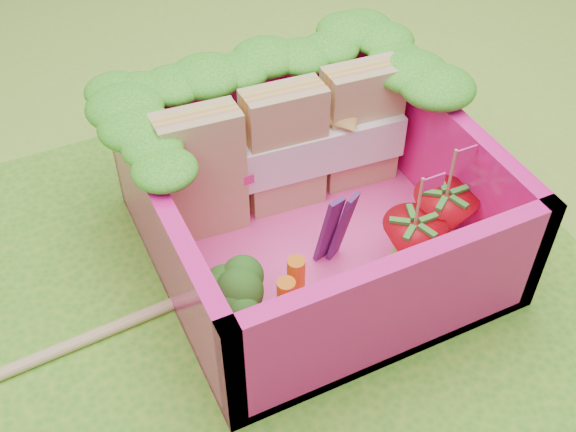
% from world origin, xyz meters
% --- Properties ---
extents(ground, '(14.00, 14.00, 0.00)m').
position_xyz_m(ground, '(0.00, 0.00, 0.00)').
color(ground, '#92BD35').
rests_on(ground, ground).
extents(placemat, '(2.60, 2.60, 0.03)m').
position_xyz_m(placemat, '(0.00, 0.00, 0.01)').
color(placemat, '#4DA124').
rests_on(placemat, ground).
extents(bento_floor, '(1.30, 1.30, 0.05)m').
position_xyz_m(bento_floor, '(0.24, 0.13, 0.06)').
color(bento_floor, '#FF41A2').
rests_on(bento_floor, placemat).
extents(bento_box, '(1.30, 1.30, 0.55)m').
position_xyz_m(bento_box, '(0.24, 0.13, 0.31)').
color(bento_box, '#F11483').
rests_on(bento_box, placemat).
extents(lettuce_ruffle, '(1.43, 0.83, 0.11)m').
position_xyz_m(lettuce_ruffle, '(0.24, 0.62, 0.64)').
color(lettuce_ruffle, '#257D16').
rests_on(lettuce_ruffle, bento_box).
extents(sandwich_stack, '(1.09, 0.26, 0.59)m').
position_xyz_m(sandwich_stack, '(0.24, 0.42, 0.37)').
color(sandwich_stack, tan).
rests_on(sandwich_stack, bento_floor).
extents(broccoli, '(0.33, 0.33, 0.26)m').
position_xyz_m(broccoli, '(-0.21, -0.15, 0.26)').
color(broccoli, '#72A851').
rests_on(broccoli, bento_floor).
extents(carrot_sticks, '(0.16, 0.17, 0.27)m').
position_xyz_m(carrot_sticks, '(-0.02, -0.19, 0.21)').
color(carrot_sticks, orange).
rests_on(carrot_sticks, bento_floor).
extents(purple_wedges, '(0.13, 0.05, 0.38)m').
position_xyz_m(purple_wedges, '(0.26, -0.00, 0.27)').
color(purple_wedges, '#451856').
rests_on(purple_wedges, bento_floor).
extents(strawberry_left, '(0.25, 0.25, 0.49)m').
position_xyz_m(strawberry_left, '(0.52, -0.17, 0.21)').
color(strawberry_left, red).
rests_on(strawberry_left, bento_floor).
extents(strawberry_right, '(0.26, 0.26, 0.50)m').
position_xyz_m(strawberry_right, '(0.71, -0.10, 0.22)').
color(strawberry_right, red).
rests_on(strawberry_right, bento_floor).
extents(snap_peas, '(0.65, 0.47, 0.05)m').
position_xyz_m(snap_peas, '(0.62, -0.10, 0.11)').
color(snap_peas, '#56AC36').
rests_on(snap_peas, bento_floor).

